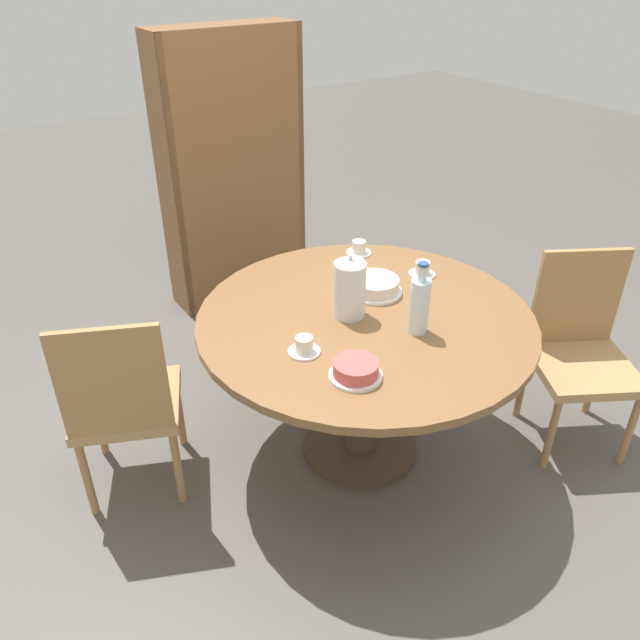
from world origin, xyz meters
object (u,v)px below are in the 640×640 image
at_px(cake_second, 356,370).
at_px(cup_b, 422,270).
at_px(cup_c, 304,346).
at_px(water_bottle, 420,304).
at_px(cake_main, 375,286).
at_px(chair_a, 580,349).
at_px(coffee_pot, 350,288).
at_px(cup_a, 356,266).
at_px(cup_d, 359,249).
at_px(bookshelf, 235,172).
at_px(chair_b, 124,402).

height_order(cake_second, cup_b, cup_b).
height_order(cake_second, cup_c, cup_c).
height_order(water_bottle, cup_c, water_bottle).
bearing_deg(water_bottle, cake_main, 80.99).
relative_size(chair_a, cup_b, 7.31).
bearing_deg(cup_c, coffee_pot, 22.87).
distance_m(chair_a, water_bottle, 0.92).
bearing_deg(cake_main, coffee_pot, -156.38).
distance_m(coffee_pot, cup_c, 0.34).
xyz_separation_m(coffee_pot, cup_a, (0.26, 0.29, -0.10)).
height_order(water_bottle, cup_d, water_bottle).
xyz_separation_m(cup_b, cup_c, (-0.79, -0.23, 0.00)).
bearing_deg(bookshelf, coffee_pot, 78.84).
distance_m(coffee_pot, cup_b, 0.51).
bearing_deg(cup_a, cake_main, -104.12).
height_order(chair_b, cup_d, chair_b).
distance_m(bookshelf, cake_second, 2.04).
bearing_deg(chair_a, cake_main, 172.56).
relative_size(coffee_pot, cake_main, 1.14).
height_order(chair_b, water_bottle, water_bottle).
bearing_deg(cup_b, cup_c, -164.04).
bearing_deg(cake_main, cup_a, 75.88).
distance_m(chair_b, cup_d, 1.31).
relative_size(bookshelf, cup_c, 13.43).
xyz_separation_m(chair_a, cake_second, (-1.19, 0.12, 0.29)).
distance_m(coffee_pot, cake_second, 0.43).
distance_m(chair_a, bookshelf, 2.22).
bearing_deg(water_bottle, cake_second, -164.50).
distance_m(chair_b, water_bottle, 1.23).
distance_m(coffee_pot, water_bottle, 0.29).
relative_size(chair_b, water_bottle, 3.02).
bearing_deg(cake_second, coffee_pot, 56.94).
height_order(cake_main, cup_d, cake_main).
bearing_deg(cup_c, chair_b, 143.71).
height_order(coffee_pot, cake_second, coffee_pot).
distance_m(cup_c, cup_d, 0.89).
xyz_separation_m(bookshelf, cake_main, (-0.11, -1.52, -0.07)).
relative_size(coffee_pot, cake_second, 1.43).
bearing_deg(chair_a, chair_b, -173.38).
bearing_deg(bookshelf, cup_a, 87.26).
xyz_separation_m(chair_a, cake_main, (-0.75, 0.57, 0.30)).
bearing_deg(cake_main, cup_b, 1.97).
distance_m(cup_a, cup_d, 0.20).
bearing_deg(cake_second, cake_main, 45.61).
bearing_deg(coffee_pot, cup_c, -157.13).
relative_size(bookshelf, cup_d, 13.43).
xyz_separation_m(coffee_pot, water_bottle, (0.15, -0.25, -0.00)).
xyz_separation_m(chair_a, cup_a, (-0.70, 0.77, 0.29)).
bearing_deg(bookshelf, chair_b, 47.45).
xyz_separation_m(cake_second, cup_c, (-0.07, 0.23, -0.00)).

